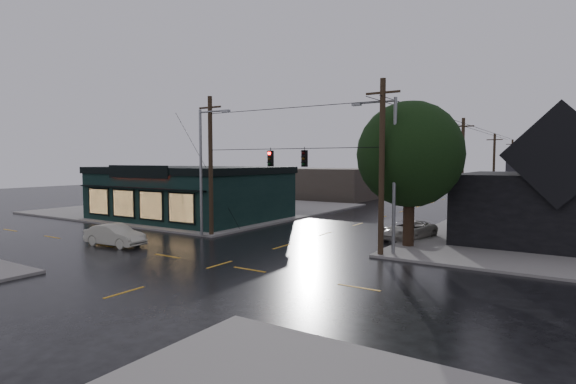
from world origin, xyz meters
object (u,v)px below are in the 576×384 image
Objects in this scene: suv_silver at (408,230)px; corner_tree at (410,155)px; utility_pole_nw at (211,236)px; sedan_cream at (115,235)px; utility_pole_ne at (380,257)px.

corner_tree is at bearing -56.72° from suv_silver.
utility_pole_nw is (-13.50, -3.50, -5.91)m from corner_tree.
utility_pole_nw is at bearing -28.94° from sedan_cream.
sedan_cream reaches higher than suv_silver.
utility_pole_ne is (-0.50, -3.50, -5.91)m from corner_tree.
sedan_cream is 19.88m from suv_silver.
utility_pole_ne is at bearing 0.00° from utility_pole_nw.
suv_silver is at bearing -54.99° from sedan_cream.
utility_pole_ne is at bearing -98.14° from corner_tree.
utility_pole_nw is 1.00× the size of utility_pole_ne.
utility_pole_ne is 6.65m from suv_silver.
corner_tree is 1.90× the size of suv_silver.
corner_tree is 15.15m from utility_pole_nw.
utility_pole_nw is at bearing 180.00° from utility_pole_ne.
utility_pole_ne is 16.92m from sedan_cream.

